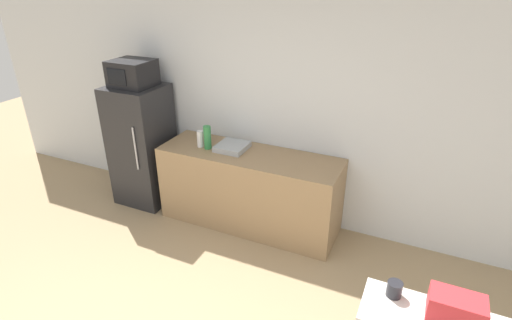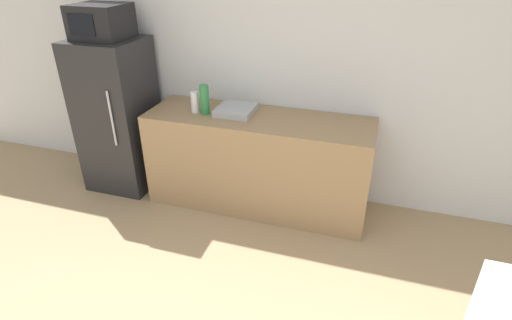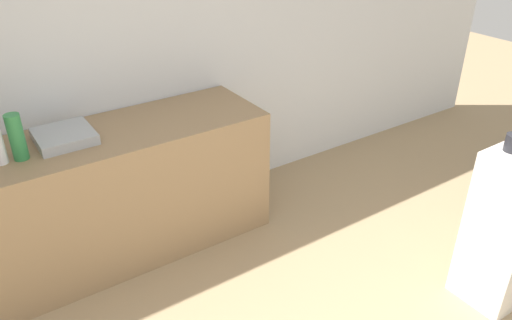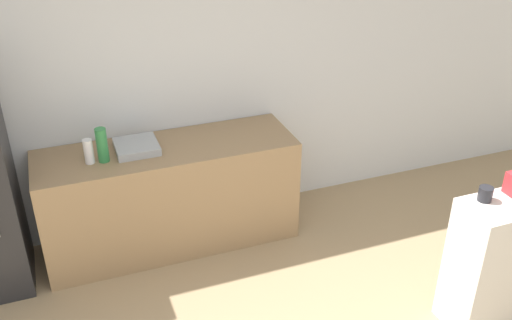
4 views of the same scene
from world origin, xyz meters
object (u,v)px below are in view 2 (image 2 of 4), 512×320
Objects in this scene: microwave at (101,22)px; refrigerator at (118,116)px; bottle_tall at (205,100)px; bottle_short at (195,102)px.

refrigerator is at bearing 73.57° from microwave.
refrigerator is 5.62× the size of bottle_tall.
bottle_tall is (0.95, -0.02, 0.28)m from refrigerator.
bottle_tall reaches higher than bottle_short.
microwave reaches higher than refrigerator.
refrigerator is 3.24× the size of microwave.
bottle_short is at bearing 175.42° from bottle_tall.
microwave is 1.73× the size of bottle_tall.
refrigerator reaches higher than bottle_tall.
bottle_tall is 1.40× the size of bottle_short.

